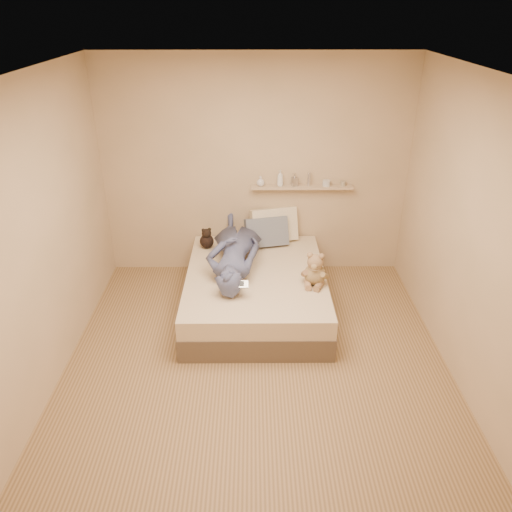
{
  "coord_description": "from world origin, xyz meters",
  "views": [
    {
      "loc": [
        -0.03,
        -3.76,
        3.07
      ],
      "look_at": [
        0.0,
        0.65,
        0.8
      ],
      "focal_mm": 35.0,
      "sensor_mm": 36.0,
      "label": 1
    }
  ],
  "objects_px": {
    "pillow_grey": "(267,232)",
    "game_console": "(239,284)",
    "bed": "(256,291)",
    "wall_shelf": "(302,187)",
    "teddy_bear": "(315,272)",
    "person": "(235,249)",
    "pillow_cream": "(274,225)",
    "dark_plush": "(207,239)"
  },
  "relations": [
    {
      "from": "dark_plush",
      "to": "pillow_grey",
      "type": "relative_size",
      "value": 0.51
    },
    {
      "from": "pillow_cream",
      "to": "person",
      "type": "xyz_separation_m",
      "value": [
        -0.45,
        -0.63,
        -0.01
      ]
    },
    {
      "from": "bed",
      "to": "game_console",
      "type": "xyz_separation_m",
      "value": [
        -0.17,
        -0.51,
        0.38
      ]
    },
    {
      "from": "game_console",
      "to": "person",
      "type": "xyz_separation_m",
      "value": [
        -0.06,
        0.7,
        0.03
      ]
    },
    {
      "from": "pillow_grey",
      "to": "person",
      "type": "relative_size",
      "value": 0.32
    },
    {
      "from": "pillow_cream",
      "to": "pillow_grey",
      "type": "bearing_deg",
      "value": -123.37
    },
    {
      "from": "person",
      "to": "wall_shelf",
      "type": "bearing_deg",
      "value": -133.53
    },
    {
      "from": "dark_plush",
      "to": "pillow_grey",
      "type": "height_order",
      "value": "pillow_grey"
    },
    {
      "from": "bed",
      "to": "pillow_grey",
      "type": "relative_size",
      "value": 3.8
    },
    {
      "from": "teddy_bear",
      "to": "wall_shelf",
      "type": "bearing_deg",
      "value": 92.52
    },
    {
      "from": "game_console",
      "to": "wall_shelf",
      "type": "xyz_separation_m",
      "value": [
        0.72,
        1.41,
        0.49
      ]
    },
    {
      "from": "game_console",
      "to": "dark_plush",
      "type": "height_order",
      "value": "dark_plush"
    },
    {
      "from": "person",
      "to": "wall_shelf",
      "type": "distance_m",
      "value": 1.15
    },
    {
      "from": "teddy_bear",
      "to": "person",
      "type": "relative_size",
      "value": 0.24
    },
    {
      "from": "dark_plush",
      "to": "wall_shelf",
      "type": "relative_size",
      "value": 0.21
    },
    {
      "from": "teddy_bear",
      "to": "pillow_grey",
      "type": "xyz_separation_m",
      "value": [
        -0.47,
        0.94,
        0.02
      ]
    },
    {
      "from": "dark_plush",
      "to": "person",
      "type": "bearing_deg",
      "value": -50.59
    },
    {
      "from": "teddy_bear",
      "to": "wall_shelf",
      "type": "xyz_separation_m",
      "value": [
        -0.05,
        1.16,
        0.5
      ]
    },
    {
      "from": "game_console",
      "to": "wall_shelf",
      "type": "distance_m",
      "value": 1.66
    },
    {
      "from": "teddy_bear",
      "to": "bed",
      "type": "bearing_deg",
      "value": 157.72
    },
    {
      "from": "game_console",
      "to": "pillow_grey",
      "type": "xyz_separation_m",
      "value": [
        0.3,
        1.2,
        0.01
      ]
    },
    {
      "from": "bed",
      "to": "person",
      "type": "height_order",
      "value": "person"
    },
    {
      "from": "bed",
      "to": "game_console",
      "type": "distance_m",
      "value": 0.66
    },
    {
      "from": "game_console",
      "to": "wall_shelf",
      "type": "relative_size",
      "value": 0.15
    },
    {
      "from": "pillow_cream",
      "to": "bed",
      "type": "bearing_deg",
      "value": -105.11
    },
    {
      "from": "pillow_grey",
      "to": "teddy_bear",
      "type": "bearing_deg",
      "value": -63.4
    },
    {
      "from": "wall_shelf",
      "to": "bed",
      "type": "bearing_deg",
      "value": -121.18
    },
    {
      "from": "teddy_bear",
      "to": "pillow_cream",
      "type": "bearing_deg",
      "value": 109.29
    },
    {
      "from": "pillow_grey",
      "to": "bed",
      "type": "bearing_deg",
      "value": -100.83
    },
    {
      "from": "wall_shelf",
      "to": "pillow_grey",
      "type": "bearing_deg",
      "value": -152.35
    },
    {
      "from": "pillow_cream",
      "to": "wall_shelf",
      "type": "relative_size",
      "value": 0.46
    },
    {
      "from": "teddy_bear",
      "to": "wall_shelf",
      "type": "height_order",
      "value": "wall_shelf"
    },
    {
      "from": "wall_shelf",
      "to": "person",
      "type": "bearing_deg",
      "value": -137.61
    },
    {
      "from": "teddy_bear",
      "to": "pillow_cream",
      "type": "height_order",
      "value": "pillow_cream"
    },
    {
      "from": "bed",
      "to": "teddy_bear",
      "type": "bearing_deg",
      "value": -22.28
    },
    {
      "from": "pillow_grey",
      "to": "wall_shelf",
      "type": "relative_size",
      "value": 0.42
    },
    {
      "from": "pillow_grey",
      "to": "game_console",
      "type": "bearing_deg",
      "value": -103.98
    },
    {
      "from": "bed",
      "to": "wall_shelf",
      "type": "distance_m",
      "value": 1.38
    },
    {
      "from": "pillow_cream",
      "to": "dark_plush",
      "type": "bearing_deg",
      "value": -165.29
    },
    {
      "from": "pillow_cream",
      "to": "pillow_grey",
      "type": "xyz_separation_m",
      "value": [
        -0.09,
        -0.14,
        -0.03
      ]
    },
    {
      "from": "bed",
      "to": "dark_plush",
      "type": "xyz_separation_m",
      "value": [
        -0.57,
        0.62,
        0.34
      ]
    },
    {
      "from": "teddy_bear",
      "to": "wall_shelf",
      "type": "relative_size",
      "value": 0.31
    }
  ]
}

